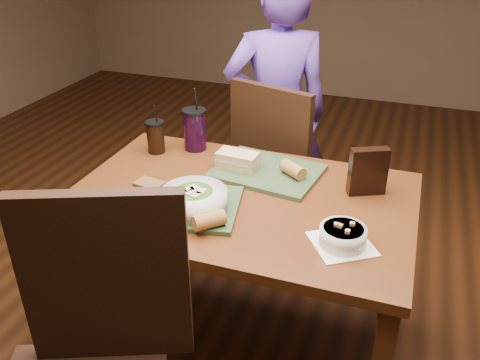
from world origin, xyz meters
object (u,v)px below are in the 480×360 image
object	(u,v)px
chair_near	(92,360)
baguette_near	(209,220)
chair_far	(275,165)
tray_near	(181,206)
sandwich_far	(238,160)
cup_berry	(195,129)
dining_table	(240,216)
salad_bowl	(194,198)
cup_cola	(156,137)
sandwich_near	(150,188)
baguette_far	(293,170)
chip_bag	(368,172)
tray_far	(267,172)
soup_bowl	(343,236)
diner	(276,117)

from	to	relation	value
chair_near	baguette_near	xyz separation A→B (m)	(0.15, 0.50, 0.19)
chair_far	tray_near	xyz separation A→B (m)	(-0.13, -0.82, 0.20)
sandwich_far	cup_berry	bearing A→B (deg)	150.24
dining_table	salad_bowl	bearing A→B (deg)	-125.80
chair_far	cup_berry	xyz separation A→B (m)	(-0.29, -0.33, 0.29)
sandwich_far	cup_cola	bearing A→B (deg)	172.06
tray_near	salad_bowl	distance (m)	0.08
sandwich_far	cup_berry	size ratio (longest dim) A/B	0.60
sandwich_near	baguette_far	size ratio (longest dim) A/B	1.06
salad_bowl	baguette_far	distance (m)	0.45
chair_far	chair_near	bearing A→B (deg)	-94.82
dining_table	chip_bag	size ratio (longest dim) A/B	6.94
chair_far	cup_berry	distance (m)	0.52
sandwich_far	baguette_near	world-z (taller)	sandwich_far
sandwich_near	cup_cola	size ratio (longest dim) A/B	0.51
sandwich_far	cup_berry	xyz separation A→B (m)	(-0.26, 0.15, 0.04)
chair_far	baguette_near	bearing A→B (deg)	-88.08
tray_near	salad_bowl	size ratio (longest dim) A/B	1.76
dining_table	sandwich_near	size ratio (longest dim) A/B	11.33
sandwich_far	salad_bowl	bearing A→B (deg)	-96.17
tray_far	chip_bag	distance (m)	0.41
dining_table	chair_far	world-z (taller)	chair_far
chair_near	chip_bag	xyz separation A→B (m)	(0.62, 0.95, 0.24)
tray_near	soup_bowl	size ratio (longest dim) A/B	1.63
tray_near	baguette_far	world-z (taller)	baguette_far
salad_bowl	baguette_far	size ratio (longest dim) A/B	2.21
dining_table	cup_berry	bearing A→B (deg)	134.55
sandwich_near	diner	bearing A→B (deg)	77.08
dining_table	baguette_near	xyz separation A→B (m)	(-0.02, -0.26, 0.14)
diner	salad_bowl	distance (m)	1.00
sandwich_near	baguette_far	xyz separation A→B (m)	(0.47, 0.32, 0.00)
baguette_far	cup_cola	distance (m)	0.65
diner	sandwich_far	bearing A→B (deg)	67.61
soup_bowl	chip_bag	bearing A→B (deg)	85.57
soup_bowl	chip_bag	world-z (taller)	chip_bag
baguette_near	cup_berry	xyz separation A→B (m)	(-0.32, 0.60, 0.05)
baguette_near	tray_near	bearing A→B (deg)	145.64
chair_far	baguette_far	xyz separation A→B (m)	(0.21, -0.48, 0.24)
tray_near	cup_berry	world-z (taller)	cup_berry
dining_table	chip_bag	xyz separation A→B (m)	(0.45, 0.18, 0.18)
dining_table	salad_bowl	xyz separation A→B (m)	(-0.12, -0.16, 0.15)
dining_table	salad_bowl	size ratio (longest dim) A/B	5.46
chair_far	tray_far	bearing A→B (deg)	-78.56
tray_near	salad_bowl	world-z (taller)	salad_bowl
soup_bowl	cup_berry	world-z (taller)	cup_berry
tray_near	chip_bag	distance (m)	0.71
salad_bowl	chip_bag	distance (m)	0.66
sandwich_far	baguette_far	world-z (taller)	sandwich_far
salad_bowl	baguette_near	distance (m)	0.14
salad_bowl	baguette_near	xyz separation A→B (m)	(0.10, -0.10, -0.01)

